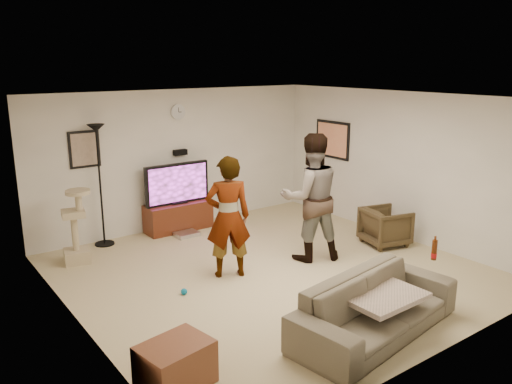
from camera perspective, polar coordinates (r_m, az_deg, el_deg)
floor at (r=7.61m, az=1.71°, el=-8.83°), size 5.50×5.50×0.02m
ceiling at (r=7.01m, az=1.86°, el=10.46°), size 5.50×5.50×0.02m
wall_back at (r=9.48m, az=-8.53°, el=3.64°), size 5.50×0.04×2.50m
wall_front at (r=5.41m, az=20.11°, el=-5.27°), size 5.50×0.04×2.50m
wall_left at (r=5.98m, az=-19.49°, el=-3.36°), size 0.04×5.50×2.50m
wall_right at (r=9.13m, az=15.53°, el=2.86°), size 0.04×5.50×2.50m
wall_clock at (r=9.33m, az=-8.64°, el=8.74°), size 0.26×0.04×0.26m
wall_speaker at (r=9.40m, az=-8.39°, el=4.36°), size 0.25×0.10×0.10m
picture_back at (r=8.75m, az=-18.45°, el=4.50°), size 0.42×0.03×0.52m
picture_right at (r=10.12m, az=8.44°, el=5.75°), size 0.03×0.78×0.62m
tv_stand at (r=9.42m, az=-8.58°, el=-2.68°), size 1.21×0.45×0.50m
console_box at (r=9.13m, az=-7.67°, el=-4.64°), size 0.40×0.30×0.07m
tv at (r=9.26m, az=-8.72°, el=0.94°), size 1.22×0.08×0.72m
tv_screen at (r=9.22m, az=-8.59°, el=0.89°), size 1.12×0.01×0.64m
floor_lamp at (r=8.75m, az=-16.85°, el=0.63°), size 0.32×0.32×2.01m
cat_tree at (r=8.21m, az=-19.46°, el=-3.63°), size 0.43×0.43×1.14m
person_left at (r=7.19m, az=-3.11°, el=-2.79°), size 0.75×0.64×1.74m
person_right at (r=7.83m, az=6.08°, el=-0.60°), size 1.16×1.04×1.95m
sofa at (r=6.03m, az=13.12°, el=-12.25°), size 2.30×1.17×0.64m
throw_blanket at (r=6.05m, az=13.73°, el=-11.05°), size 0.92×0.72×0.06m
beer_bottle at (r=6.61m, az=19.13°, el=-6.07°), size 0.06×0.06×0.25m
armchair at (r=8.83m, az=14.12°, el=-3.73°), size 0.83×0.81×0.62m
side_table at (r=5.15m, az=-8.91°, el=-18.36°), size 0.72×0.59×0.43m
toy_ball at (r=6.95m, az=-7.98°, el=-10.86°), size 0.08×0.08×0.08m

